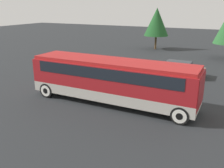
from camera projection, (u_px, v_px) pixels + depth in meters
name	position (u px, v px, depth m)	size (l,w,h in m)	color
ground_plane	(112.00, 103.00, 17.00)	(120.00, 120.00, 0.00)	#26282B
tour_bus	(113.00, 78.00, 16.42)	(11.30, 2.68, 2.95)	#B7B2A8
parked_car_near	(179.00, 69.00, 23.27)	(4.37, 1.95, 1.32)	#7A6B5B
parked_car_mid	(136.00, 74.00, 21.45)	(4.43, 1.86, 1.43)	black
tree_left	(157.00, 22.00, 36.36)	(3.59, 3.59, 5.99)	brown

